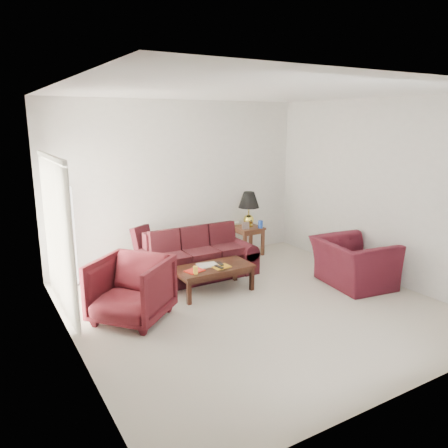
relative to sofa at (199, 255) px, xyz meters
name	(u,v)px	position (x,y,z in m)	size (l,w,h in m)	color
floor	(253,305)	(0.14, -1.46, -0.40)	(5.00, 5.00, 0.00)	beige
blinds	(56,236)	(-2.28, -0.16, 0.68)	(0.10, 2.00, 2.16)	silver
sofa	(199,255)	(0.00, 0.00, 0.00)	(1.98, 0.85, 0.81)	black
throw_pillow	(142,237)	(-0.77, 0.67, 0.25)	(0.40, 0.11, 0.40)	black
end_table	(248,241)	(1.46, 0.69, -0.12)	(0.52, 0.52, 0.57)	#53321C
table_lamp	(249,209)	(1.50, 0.73, 0.51)	(0.41, 0.41, 0.69)	#E3CB47
clock	(246,226)	(1.32, 0.57, 0.23)	(0.14, 0.05, 0.14)	#B1B2B6
blue_canister	(260,224)	(1.62, 0.49, 0.24)	(0.09, 0.09, 0.15)	#1940A7
picture_frame	(236,222)	(1.29, 0.87, 0.24)	(0.13, 0.02, 0.16)	#B5B5B9
floor_lamp	(68,237)	(-1.97, 0.74, 0.42)	(0.27, 0.27, 1.64)	white
armchair_left	(131,290)	(-1.54, -1.01, 0.03)	(0.92, 0.95, 0.86)	#430F15
armchair_right	(353,263)	(2.01, -1.59, -0.03)	(1.17, 1.02, 0.76)	#3A0D16
coffee_table	(214,279)	(-0.10, -0.70, -0.19)	(1.21, 0.60, 0.42)	black
magazine_red	(195,271)	(-0.46, -0.76, 0.02)	(0.27, 0.20, 0.02)	red
magazine_white	(207,265)	(-0.17, -0.62, 0.03)	(0.30, 0.23, 0.02)	beige
magazine_orange	(221,267)	(-0.02, -0.80, 0.02)	(0.27, 0.20, 0.02)	gold
remote_a	(219,267)	(-0.08, -0.84, 0.05)	(0.05, 0.17, 0.02)	black
remote_b	(220,264)	(0.01, -0.72, 0.05)	(0.05, 0.17, 0.02)	black
yellow_glass	(195,270)	(-0.50, -0.87, 0.08)	(0.07, 0.07, 0.12)	yellow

